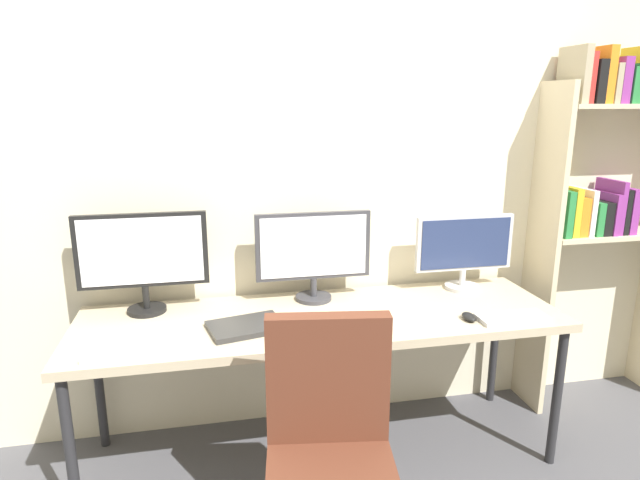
{
  "coord_description": "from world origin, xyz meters",
  "views": [
    {
      "loc": [
        -0.48,
        -1.69,
        1.7
      ],
      "look_at": [
        0.0,
        0.65,
        1.09
      ],
      "focal_mm": 30.11,
      "sensor_mm": 36.0,
      "label": 1
    }
  ],
  "objects_px": {
    "computer_mouse": "(469,317)",
    "keyboard_right": "(512,318)",
    "monitor_center": "(313,251)",
    "monitor_right": "(464,248)",
    "keyboard_center": "(333,333)",
    "monitor_left": "(143,256)",
    "keyboard_left": "(126,351)",
    "bookshelf": "(604,187)",
    "laptop_closed": "(246,326)",
    "desk": "(322,325)"
  },
  "relations": [
    {
      "from": "monitor_right",
      "to": "computer_mouse",
      "type": "relative_size",
      "value": 5.52
    },
    {
      "from": "monitor_center",
      "to": "bookshelf",
      "type": "bearing_deg",
      "value": 0.65
    },
    {
      "from": "bookshelf",
      "to": "laptop_closed",
      "type": "xyz_separation_m",
      "value": [
        -1.97,
        -0.32,
        -0.5
      ]
    },
    {
      "from": "laptop_closed",
      "to": "desk",
      "type": "bearing_deg",
      "value": 0.99
    },
    {
      "from": "computer_mouse",
      "to": "laptop_closed",
      "type": "height_order",
      "value": "computer_mouse"
    },
    {
      "from": "monitor_center",
      "to": "keyboard_right",
      "type": "bearing_deg",
      "value": -27.77
    },
    {
      "from": "monitor_left",
      "to": "monitor_center",
      "type": "relative_size",
      "value": 1.04
    },
    {
      "from": "desk",
      "to": "bookshelf",
      "type": "xyz_separation_m",
      "value": [
        1.61,
        0.23,
        0.57
      ]
    },
    {
      "from": "bookshelf",
      "to": "keyboard_center",
      "type": "height_order",
      "value": "bookshelf"
    },
    {
      "from": "monitor_right",
      "to": "keyboard_right",
      "type": "distance_m",
      "value": 0.49
    },
    {
      "from": "monitor_right",
      "to": "monitor_left",
      "type": "bearing_deg",
      "value": 180.0
    },
    {
      "from": "monitor_left",
      "to": "monitor_right",
      "type": "relative_size",
      "value": 1.12
    },
    {
      "from": "monitor_left",
      "to": "monitor_center",
      "type": "height_order",
      "value": "monitor_left"
    },
    {
      "from": "keyboard_left",
      "to": "computer_mouse",
      "type": "distance_m",
      "value": 1.48
    },
    {
      "from": "desk",
      "to": "computer_mouse",
      "type": "height_order",
      "value": "computer_mouse"
    },
    {
      "from": "desk",
      "to": "keyboard_center",
      "type": "distance_m",
      "value": 0.24
    },
    {
      "from": "desk",
      "to": "computer_mouse",
      "type": "relative_size",
      "value": 23.45
    },
    {
      "from": "desk",
      "to": "keyboard_center",
      "type": "relative_size",
      "value": 6.78
    },
    {
      "from": "monitor_center",
      "to": "keyboard_right",
      "type": "relative_size",
      "value": 1.78
    },
    {
      "from": "keyboard_right",
      "to": "laptop_closed",
      "type": "bearing_deg",
      "value": 173.27
    },
    {
      "from": "monitor_left",
      "to": "computer_mouse",
      "type": "relative_size",
      "value": 6.19
    },
    {
      "from": "desk",
      "to": "monitor_center",
      "type": "distance_m",
      "value": 0.37
    },
    {
      "from": "monitor_left",
      "to": "keyboard_left",
      "type": "xyz_separation_m",
      "value": [
        -0.03,
        -0.44,
        -0.26
      ]
    },
    {
      "from": "keyboard_right",
      "to": "laptop_closed",
      "type": "xyz_separation_m",
      "value": [
        -1.2,
        0.14,
        0.0
      ]
    },
    {
      "from": "monitor_left",
      "to": "keyboard_right",
      "type": "bearing_deg",
      "value": -15.05
    },
    {
      "from": "keyboard_center",
      "to": "laptop_closed",
      "type": "xyz_separation_m",
      "value": [
        -0.36,
        0.14,
        0.0
      ]
    },
    {
      "from": "monitor_right",
      "to": "keyboard_center",
      "type": "height_order",
      "value": "monitor_right"
    },
    {
      "from": "computer_mouse",
      "to": "keyboard_left",
      "type": "bearing_deg",
      "value": -178.57
    },
    {
      "from": "computer_mouse",
      "to": "laptop_closed",
      "type": "bearing_deg",
      "value": 174.06
    },
    {
      "from": "monitor_left",
      "to": "keyboard_left",
      "type": "relative_size",
      "value": 1.82
    },
    {
      "from": "computer_mouse",
      "to": "keyboard_right",
      "type": "bearing_deg",
      "value": -10.69
    },
    {
      "from": "keyboard_left",
      "to": "keyboard_right",
      "type": "height_order",
      "value": "same"
    },
    {
      "from": "keyboard_left",
      "to": "laptop_closed",
      "type": "distance_m",
      "value": 0.5
    },
    {
      "from": "keyboard_right",
      "to": "computer_mouse",
      "type": "height_order",
      "value": "computer_mouse"
    },
    {
      "from": "keyboard_right",
      "to": "keyboard_center",
      "type": "bearing_deg",
      "value": 180.0
    },
    {
      "from": "desk",
      "to": "laptop_closed",
      "type": "xyz_separation_m",
      "value": [
        -0.36,
        -0.09,
        0.06
      ]
    },
    {
      "from": "laptop_closed",
      "to": "keyboard_center",
      "type": "bearing_deg",
      "value": -34.44
    },
    {
      "from": "bookshelf",
      "to": "monitor_center",
      "type": "distance_m",
      "value": 1.64
    },
    {
      "from": "monitor_left",
      "to": "computer_mouse",
      "type": "height_order",
      "value": "monitor_left"
    },
    {
      "from": "monitor_right",
      "to": "keyboard_left",
      "type": "xyz_separation_m",
      "value": [
        -1.65,
        -0.44,
        -0.21
      ]
    },
    {
      "from": "bookshelf",
      "to": "keyboard_left",
      "type": "xyz_separation_m",
      "value": [
        -2.45,
        -0.46,
        -0.51
      ]
    },
    {
      "from": "monitor_left",
      "to": "laptop_closed",
      "type": "xyz_separation_m",
      "value": [
        0.45,
        -0.3,
        -0.26
      ]
    },
    {
      "from": "keyboard_right",
      "to": "keyboard_left",
      "type": "bearing_deg",
      "value": 180.0
    },
    {
      "from": "computer_mouse",
      "to": "bookshelf",
      "type": "bearing_deg",
      "value": 23.58
    },
    {
      "from": "keyboard_left",
      "to": "computer_mouse",
      "type": "xyz_separation_m",
      "value": [
        1.48,
        0.04,
        0.01
      ]
    },
    {
      "from": "desk",
      "to": "keyboard_right",
      "type": "bearing_deg",
      "value": -15.31
    },
    {
      "from": "bookshelf",
      "to": "monitor_left",
      "type": "xyz_separation_m",
      "value": [
        -2.42,
        -0.02,
        -0.24
      ]
    },
    {
      "from": "monitor_center",
      "to": "computer_mouse",
      "type": "relative_size",
      "value": 5.95
    },
    {
      "from": "keyboard_center",
      "to": "computer_mouse",
      "type": "relative_size",
      "value": 3.46
    },
    {
      "from": "laptop_closed",
      "to": "bookshelf",
      "type": "bearing_deg",
      "value": -3.72
    }
  ]
}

